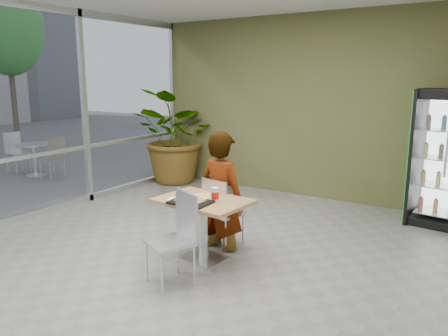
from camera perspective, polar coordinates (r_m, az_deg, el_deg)
The scene contains 13 objects.
ground at distance 5.27m, azimuth -5.21°, elevation -12.06°, with size 7.00×7.00×0.00m, color gray.
room_envelope at distance 4.84m, azimuth -5.57°, elevation 5.52°, with size 6.00×7.00×3.20m, color beige, non-canonical shape.
storefront_frame at distance 7.10m, azimuth -25.05°, elevation 6.47°, with size 0.10×7.00×3.20m, color silver, non-canonical shape.
dining_table at distance 5.09m, azimuth -2.74°, elevation -6.41°, with size 1.08×0.79×0.75m.
chair_far at distance 5.48m, azimuth -0.60°, elevation -5.18°, with size 0.45×0.46×0.90m.
chair_near at distance 4.59m, azimuth -5.99°, elevation -8.13°, with size 0.56×0.57×0.97m.
seated_woman at distance 5.49m, azimuth -0.23°, elevation -4.43°, with size 0.66×0.42×1.78m, color black.
pizza_plate at distance 5.12m, azimuth -2.70°, elevation -3.60°, with size 0.35×0.31×0.03m.
soda_cup at distance 4.93m, azimuth -1.17°, elevation -3.50°, with size 0.09×0.09×0.16m.
napkin_stack at distance 4.99m, azimuth -6.47°, elevation -4.15°, with size 0.15×0.15×0.02m, color white.
cafeteria_tray at distance 4.87m, azimuth -4.41°, elevation -4.47°, with size 0.45×0.32×0.03m, color black.
beverage_fridge at distance 6.98m, azimuth 27.25°, elevation 1.07°, with size 0.97×0.79×1.97m.
potted_plant at distance 8.86m, azimuth -6.10°, elevation 4.16°, with size 1.72×1.48×1.91m, color #2D7132.
Camera 1 is at (2.99, -3.77, 2.13)m, focal length 35.00 mm.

